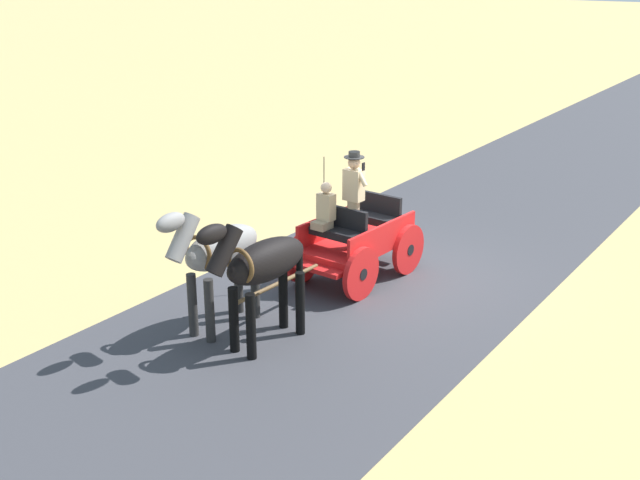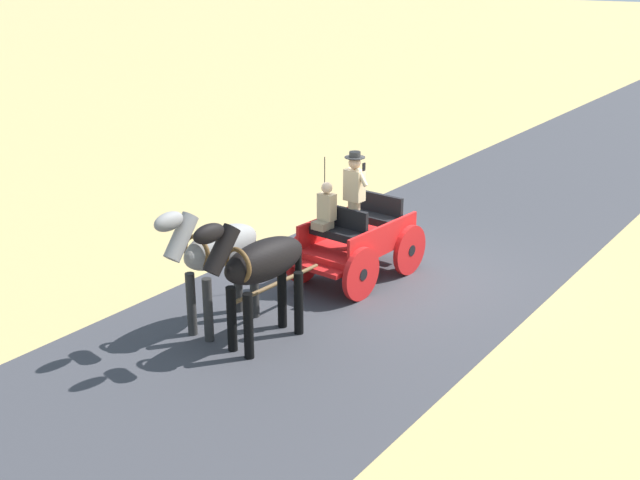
{
  "view_description": "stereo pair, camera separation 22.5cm",
  "coord_description": "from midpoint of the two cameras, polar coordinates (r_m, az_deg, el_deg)",
  "views": [
    {
      "loc": [
        -6.8,
        12.26,
        5.69
      ],
      "look_at": [
        0.41,
        1.75,
        1.1
      ],
      "focal_mm": 44.39,
      "sensor_mm": 36.0,
      "label": 1
    },
    {
      "loc": [
        -6.98,
        12.13,
        5.69
      ],
      "look_at": [
        0.41,
        1.75,
        1.1
      ],
      "focal_mm": 44.39,
      "sensor_mm": 36.0,
      "label": 2
    }
  ],
  "objects": [
    {
      "name": "horse_drawn_carriage",
      "position": [
        14.52,
        2.04,
        0.18
      ],
      "size": [
        1.56,
        4.52,
        2.5
      ],
      "color": "red",
      "rests_on": "ground"
    },
    {
      "name": "horse_off_side",
      "position": [
        12.48,
        -7.9,
        -0.86
      ],
      "size": [
        0.59,
        2.13,
        2.21
      ],
      "color": "gray",
      "rests_on": "ground"
    },
    {
      "name": "horse_near_side",
      "position": [
        11.87,
        -4.8,
        -1.83
      ],
      "size": [
        0.72,
        2.14,
        2.21
      ],
      "color": "black",
      "rests_on": "ground"
    },
    {
      "name": "ground_plane",
      "position": [
        15.12,
        4.63,
        -2.37
      ],
      "size": [
        200.0,
        200.0,
        0.0
      ],
      "primitive_type": "plane",
      "color": "tan"
    },
    {
      "name": "road_surface",
      "position": [
        15.12,
        4.63,
        -2.36
      ],
      "size": [
        5.73,
        160.0,
        0.01
      ],
      "primitive_type": "cube",
      "color": "#38383D",
      "rests_on": "ground"
    }
  ]
}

